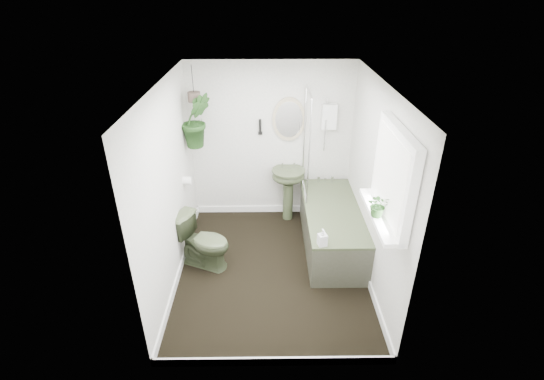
{
  "coord_description": "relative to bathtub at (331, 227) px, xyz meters",
  "views": [
    {
      "loc": [
        -0.05,
        -3.88,
        3.22
      ],
      "look_at": [
        0.0,
        0.15,
        1.05
      ],
      "focal_mm": 26.0,
      "sensor_mm": 36.0,
      "label": 1
    }
  ],
  "objects": [
    {
      "name": "pedestal_sink",
      "position": [
        -0.55,
        0.71,
        0.12
      ],
      "size": [
        0.53,
        0.47,
        0.81
      ],
      "primitive_type": null,
      "rotation": [
        0.0,
        0.0,
        0.14
      ],
      "color": "#3D472D",
      "rests_on": "floor"
    },
    {
      "name": "soap_bottle",
      "position": [
        -0.24,
        -0.79,
        0.39
      ],
      "size": [
        0.12,
        0.12,
        0.21
      ],
      "primitive_type": "imported",
      "rotation": [
        0.0,
        0.0,
        0.25
      ],
      "color": "#2C2120",
      "rests_on": "bathtub"
    },
    {
      "name": "wall_back",
      "position": [
        -0.8,
        0.91,
        0.86
      ],
      "size": [
        2.3,
        0.02,
        2.3
      ],
      "primitive_type": "cube",
      "color": "silver",
      "rests_on": "ground"
    },
    {
      "name": "ceiling",
      "position": [
        -0.8,
        -0.5,
        2.02
      ],
      "size": [
        2.3,
        2.8,
        0.02
      ],
      "primitive_type": "cube",
      "color": "white",
      "rests_on": "ground"
    },
    {
      "name": "hanging_plant",
      "position": [
        -1.77,
        0.54,
        1.31
      ],
      "size": [
        0.49,
        0.44,
        0.73
      ],
      "primitive_type": "imported",
      "rotation": [
        0.0,
        0.0,
        0.35
      ],
      "color": "black",
      "rests_on": "ceiling"
    },
    {
      "name": "window_recess",
      "position": [
        0.29,
        -1.2,
        1.36
      ],
      "size": [
        0.08,
        1.0,
        0.9
      ],
      "primitive_type": "cube",
      "color": "white",
      "rests_on": "wall_right"
    },
    {
      "name": "window_blinds",
      "position": [
        0.24,
        -1.2,
        1.36
      ],
      "size": [
        0.01,
        0.86,
        0.76
      ],
      "primitive_type": "cube",
      "color": "white",
      "rests_on": "wall_right"
    },
    {
      "name": "bath_screen",
      "position": [
        -0.33,
        0.49,
        0.99
      ],
      "size": [
        0.04,
        0.72,
        1.4
      ],
      "primitive_type": null,
      "color": "silver",
      "rests_on": "bathtub"
    },
    {
      "name": "wall_right",
      "position": [
        0.36,
        -0.5,
        0.86
      ],
      "size": [
        0.02,
        2.8,
        2.3
      ],
      "primitive_type": "cube",
      "color": "silver",
      "rests_on": "ground"
    },
    {
      "name": "toilet_roll_holder",
      "position": [
        -1.9,
        0.2,
        0.61
      ],
      "size": [
        0.11,
        0.11,
        0.11
      ],
      "primitive_type": "cylinder",
      "rotation": [
        0.0,
        1.57,
        0.0
      ],
      "color": "white",
      "rests_on": "wall_left"
    },
    {
      "name": "toilet",
      "position": [
        -1.65,
        -0.38,
        0.06
      ],
      "size": [
        0.78,
        0.63,
        0.69
      ],
      "primitive_type": "imported",
      "rotation": [
        0.0,
        0.0,
        1.16
      ],
      "color": "#3D472D",
      "rests_on": "floor"
    },
    {
      "name": "bathtub",
      "position": [
        0.0,
        0.0,
        0.0
      ],
      "size": [
        0.72,
        1.72,
        0.58
      ],
      "primitive_type": null,
      "color": "#3D472D",
      "rests_on": "floor"
    },
    {
      "name": "wall_front",
      "position": [
        -0.8,
        -1.91,
        0.86
      ],
      "size": [
        2.3,
        0.02,
        2.3
      ],
      "primitive_type": "cube",
      "color": "silver",
      "rests_on": "ground"
    },
    {
      "name": "sill_plant",
      "position": [
        0.18,
        -1.25,
        1.08
      ],
      "size": [
        0.24,
        0.22,
        0.23
      ],
      "primitive_type": "imported",
      "rotation": [
        0.0,
        0.0,
        -0.2
      ],
      "color": "black",
      "rests_on": "window_sill"
    },
    {
      "name": "oval_mirror",
      "position": [
        -0.55,
        0.87,
        1.21
      ],
      "size": [
        0.46,
        0.03,
        0.62
      ],
      "primitive_type": "ellipsoid",
      "color": "tan",
      "rests_on": "wall_back"
    },
    {
      "name": "wall_sconce",
      "position": [
        -0.95,
        0.86,
        1.11
      ],
      "size": [
        0.04,
        0.04,
        0.22
      ],
      "primitive_type": "cylinder",
      "color": "black",
      "rests_on": "wall_back"
    },
    {
      "name": "window_sill",
      "position": [
        0.22,
        -1.2,
        0.94
      ],
      "size": [
        0.18,
        1.0,
        0.04
      ],
      "primitive_type": "cube",
      "color": "white",
      "rests_on": "wall_right"
    },
    {
      "name": "skirting",
      "position": [
        -0.8,
        -0.5,
        -0.24
      ],
      "size": [
        2.3,
        2.8,
        0.1
      ],
      "primitive_type": "cube",
      "color": "white",
      "rests_on": "floor"
    },
    {
      "name": "hanging_pot",
      "position": [
        -1.77,
        0.54,
        1.62
      ],
      "size": [
        0.16,
        0.16,
        0.12
      ],
      "primitive_type": "cylinder",
      "color": "#4B3C35",
      "rests_on": "ceiling"
    },
    {
      "name": "shower_box",
      "position": [
        0.0,
        0.84,
        1.26
      ],
      "size": [
        0.2,
        0.1,
        0.35
      ],
      "primitive_type": "cube",
      "color": "white",
      "rests_on": "wall_back"
    },
    {
      "name": "wall_left",
      "position": [
        -1.96,
        -0.5,
        0.86
      ],
      "size": [
        0.02,
        2.8,
        2.3
      ],
      "primitive_type": "cube",
      "color": "silver",
      "rests_on": "ground"
    },
    {
      "name": "floor",
      "position": [
        -0.8,
        -0.5,
        -0.3
      ],
      "size": [
        2.3,
        2.8,
        0.02
      ],
      "primitive_type": "cube",
      "color": "black",
      "rests_on": "ground"
    }
  ]
}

